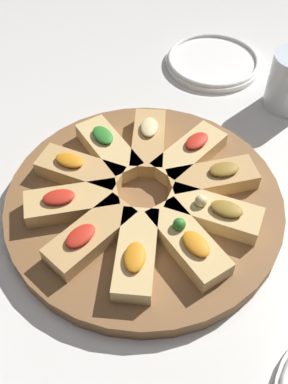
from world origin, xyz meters
The scene contains 13 objects.
ground_plane centered at (0.00, 0.00, 0.00)m, with size 3.00×3.00×0.00m, color silver.
serving_board centered at (0.00, 0.00, 0.01)m, with size 0.39×0.39×0.02m, color brown.
focaccia_slice_0 centered at (-0.10, -0.02, 0.04)m, with size 0.13×0.07×0.03m.
focaccia_slice_1 centered at (-0.07, -0.07, 0.04)m, with size 0.12×0.12×0.03m.
focaccia_slice_2 centered at (-0.02, -0.10, 0.04)m, with size 0.07×0.13×0.03m.
focaccia_slice_3 centered at (0.04, -0.09, 0.04)m, with size 0.10×0.13×0.03m.
focaccia_slice_4 centered at (0.09, -0.04, 0.04)m, with size 0.13×0.10×0.03m.
focaccia_slice_5 centered at (0.10, 0.02, 0.04)m, with size 0.13×0.07×0.04m.
focaccia_slice_6 centered at (0.07, 0.07, 0.04)m, with size 0.12×0.12×0.04m.
focaccia_slice_7 centered at (0.01, 0.10, 0.04)m, with size 0.06×0.13×0.03m.
focaccia_slice_8 centered at (-0.04, 0.09, 0.04)m, with size 0.10×0.13×0.03m.
focaccia_slice_9 centered at (-0.09, 0.04, 0.04)m, with size 0.13×0.10×0.03m.
plate_left centered at (-0.28, 0.25, 0.01)m, with size 0.18×0.18×0.02m.
Camera 1 is at (0.37, -0.14, 0.51)m, focal length 42.00 mm.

